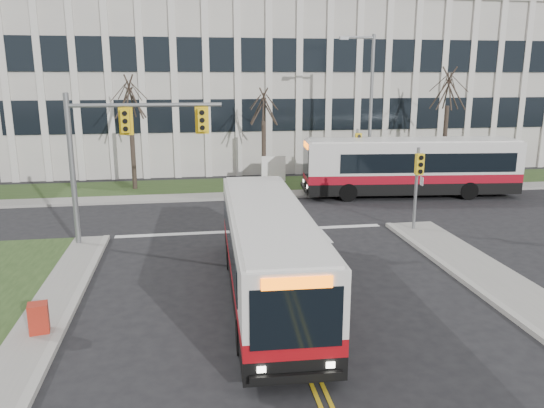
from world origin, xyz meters
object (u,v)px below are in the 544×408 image
(directory_sign, at_px, (273,169))
(newspaper_box_red, at_px, (39,320))
(bus_main, at_px, (268,254))
(streetlight, at_px, (368,104))
(bus_cross, at_px, (410,168))

(directory_sign, bearing_deg, newspaper_box_red, -116.90)
(directory_sign, relative_size, newspaper_box_red, 2.11)
(bus_main, xyz_separation_m, newspaper_box_red, (-6.43, -1.63, -0.95))
(directory_sign, relative_size, bus_main, 0.19)
(streetlight, distance_m, bus_main, 17.95)
(bus_main, xyz_separation_m, bus_cross, (10.35, 13.20, 0.20))
(streetlight, height_order, bus_main, streetlight)
(newspaper_box_red, bearing_deg, bus_main, 3.57)
(streetlight, xyz_separation_m, directory_sign, (-5.53, 1.30, -4.02))
(directory_sign, bearing_deg, bus_main, -99.76)
(directory_sign, distance_m, bus_cross, 8.27)
(bus_cross, relative_size, newspaper_box_red, 12.82)
(streetlight, bearing_deg, bus_main, -118.61)
(bus_main, bearing_deg, streetlight, 63.34)
(directory_sign, height_order, newspaper_box_red, directory_sign)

